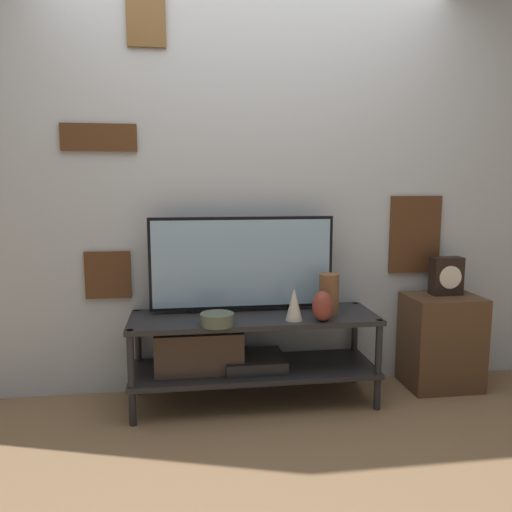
% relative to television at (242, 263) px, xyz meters
% --- Properties ---
extents(ground_plane, '(12.00, 12.00, 0.00)m').
position_rel_television_xyz_m(ground_plane, '(0.06, -0.38, -0.84)').
color(ground_plane, '#846647').
extents(wall_back, '(6.40, 0.08, 2.70)m').
position_rel_television_xyz_m(wall_back, '(0.06, 0.18, 0.51)').
color(wall_back, '#B2BCC6').
rests_on(wall_back, ground_plane).
extents(media_console, '(1.46, 0.48, 0.54)m').
position_rel_television_xyz_m(media_console, '(-0.07, -0.10, -0.50)').
color(media_console, '#232326').
rests_on(media_console, ground_plane).
extents(television, '(1.12, 0.05, 0.58)m').
position_rel_television_xyz_m(television, '(0.00, 0.00, 0.00)').
color(television, black).
rests_on(television, media_console).
extents(vase_slim_bronze, '(0.10, 0.10, 0.19)m').
position_rel_television_xyz_m(vase_slim_bronze, '(0.27, -0.25, -0.20)').
color(vase_slim_bronze, beige).
rests_on(vase_slim_bronze, media_console).
extents(vase_wide_bowl, '(0.19, 0.19, 0.07)m').
position_rel_television_xyz_m(vase_wide_bowl, '(-0.17, -0.29, -0.27)').
color(vase_wide_bowl, '#4C5647').
rests_on(vase_wide_bowl, media_console).
extents(vase_tall_ceramic, '(0.12, 0.12, 0.24)m').
position_rel_television_xyz_m(vase_tall_ceramic, '(0.51, -0.14, -0.18)').
color(vase_tall_ceramic, brown).
rests_on(vase_tall_ceramic, media_console).
extents(vase_urn_stoneware, '(0.12, 0.13, 0.17)m').
position_rel_television_xyz_m(vase_urn_stoneware, '(0.43, -0.28, -0.21)').
color(vase_urn_stoneware, brown).
rests_on(vase_urn_stoneware, media_console).
extents(side_table, '(0.46, 0.35, 0.60)m').
position_rel_television_xyz_m(side_table, '(1.30, -0.04, -0.54)').
color(side_table, '#513823').
rests_on(side_table, ground_plane).
extents(mantel_clock, '(0.20, 0.11, 0.25)m').
position_rel_television_xyz_m(mantel_clock, '(1.33, 0.00, -0.11)').
color(mantel_clock, black).
rests_on(mantel_clock, side_table).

